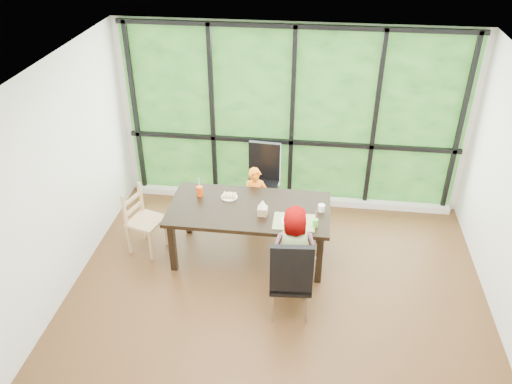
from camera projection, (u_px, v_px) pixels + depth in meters
ground at (276, 298)px, 6.18m from camera, size 5.00×5.00×0.00m
back_wall at (292, 118)px, 7.37m from camera, size 5.00×0.00×5.00m
foliage_backdrop at (292, 119)px, 7.36m from camera, size 4.80×0.02×2.65m
window_mullions at (292, 120)px, 7.32m from camera, size 4.80×0.06×2.65m
window_sill at (289, 199)px, 7.97m from camera, size 4.80×0.12×0.10m
dining_table at (249, 232)px, 6.69m from camera, size 2.06×1.08×0.75m
chair_window_leather at (262, 182)px, 7.43m from camera, size 0.50×0.50×1.08m
chair_interior_leather at (291, 275)px, 5.72m from camera, size 0.49×0.49×1.08m
chair_end_beech at (146, 221)px, 6.76m from camera, size 0.50×0.52×0.90m
child_toddler at (255, 200)px, 7.14m from camera, size 0.38×0.28×0.97m
child_older at (293, 250)px, 6.04m from camera, size 0.61×0.45×1.15m
placemat at (294, 222)px, 6.22m from camera, size 0.50×0.37×0.01m
plate_far at (229, 197)px, 6.69m from camera, size 0.21×0.21×0.01m
plate_near at (292, 221)px, 6.22m from camera, size 0.26×0.26×0.02m
orange_cup at (200, 191)px, 6.70m from camera, size 0.08×0.08×0.13m
green_cup at (315, 223)px, 6.11m from camera, size 0.07×0.07×0.10m
white_mug at (321, 208)px, 6.40m from camera, size 0.09×0.09×0.09m
tissue_box at (263, 211)px, 6.33m from camera, size 0.12×0.12×0.10m
crepe_rolls_far at (229, 195)px, 6.68m from camera, size 0.20×0.12×0.04m
crepe_rolls_near at (292, 220)px, 6.20m from camera, size 0.05×0.12×0.04m
straw_white at (199, 184)px, 6.64m from camera, size 0.01×0.04×0.20m
straw_pink at (316, 217)px, 6.07m from camera, size 0.01×0.04×0.20m
tissue at (263, 204)px, 6.27m from camera, size 0.12×0.12×0.11m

